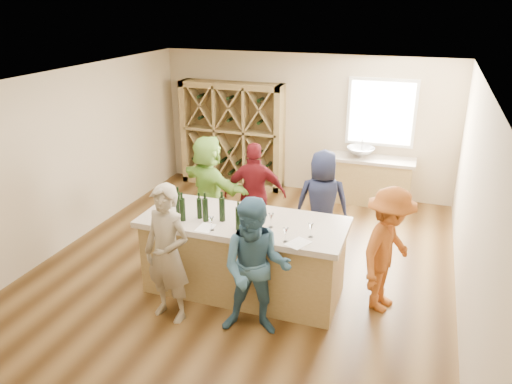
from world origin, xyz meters
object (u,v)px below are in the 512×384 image
(sink, at_px, (360,152))
(wine_bottle_f, at_px, (238,219))
(wine_rack, at_px, (232,135))
(person_far_mid, at_px, (255,194))
(wine_bottle_c, at_px, (199,208))
(person_server, at_px, (388,250))
(person_far_right, at_px, (322,203))
(person_near_right, at_px, (256,269))
(wine_bottle_d, at_px, (205,210))
(person_far_left, at_px, (209,186))
(tasting_counter_base, at_px, (244,258))
(wine_bottle_a, at_px, (178,203))
(wine_bottle_e, at_px, (222,209))
(wine_bottle_b, at_px, (182,210))
(person_near_left, at_px, (167,254))

(sink, height_order, wine_bottle_f, wine_bottle_f)
(wine_rack, xyz_separation_m, sink, (2.70, -0.07, -0.09))
(wine_bottle_f, bearing_deg, person_far_mid, 102.52)
(wine_bottle_c, bearing_deg, person_server, 8.75)
(person_far_right, bearing_deg, person_far_mid, -10.62)
(person_near_right, bearing_deg, wine_bottle_d, 135.11)
(person_far_left, bearing_deg, wine_bottle_d, 141.61)
(wine_rack, xyz_separation_m, tasting_counter_base, (1.71, -3.90, -0.60))
(wine_bottle_a, bearing_deg, person_far_right, 43.93)
(tasting_counter_base, xyz_separation_m, wine_bottle_a, (-0.89, -0.11, 0.73))
(wine_bottle_d, bearing_deg, wine_rack, 107.10)
(wine_bottle_e, bearing_deg, person_far_mid, 93.33)
(wine_bottle_c, xyz_separation_m, person_near_right, (1.01, -0.65, -0.35))
(wine_bottle_b, relative_size, person_near_left, 0.17)
(person_server, height_order, person_far_left, person_far_left)
(person_near_left, height_order, wine_bottle_f, person_near_left)
(person_server, bearing_deg, person_far_right, 60.77)
(sink, xyz_separation_m, wine_bottle_e, (-1.24, -3.95, 0.23))
(wine_bottle_e, height_order, person_server, person_server)
(person_near_left, xyz_separation_m, person_far_right, (1.42, 2.33, -0.05))
(person_near_left, bearing_deg, person_server, 33.74)
(wine_bottle_d, height_order, wine_bottle_e, wine_bottle_e)
(tasting_counter_base, xyz_separation_m, person_far_mid, (-0.34, 1.44, 0.35))
(sink, bearing_deg, wine_rack, 178.51)
(wine_bottle_a, distance_m, wine_bottle_e, 0.64)
(tasting_counter_base, bearing_deg, wine_bottle_c, -165.79)
(wine_bottle_c, height_order, person_far_left, person_far_left)
(person_near_right, bearing_deg, wine_rack, 103.36)
(sink, distance_m, person_far_right, 2.37)
(wine_bottle_c, relative_size, person_far_right, 0.17)
(wine_bottle_d, relative_size, person_far_mid, 0.18)
(wine_bottle_c, bearing_deg, sink, 68.64)
(wine_bottle_c, distance_m, person_far_left, 1.79)
(person_far_mid, bearing_deg, wine_bottle_d, 72.69)
(wine_bottle_e, xyz_separation_m, person_near_left, (-0.42, -0.74, -0.35))
(wine_bottle_f, bearing_deg, person_far_left, 124.30)
(wine_bottle_d, relative_size, wine_bottle_e, 0.97)
(person_far_left, bearing_deg, person_near_right, 153.78)
(tasting_counter_base, bearing_deg, person_near_right, -60.36)
(person_near_left, xyz_separation_m, person_far_left, (-0.51, 2.36, -0.02))
(person_near_right, bearing_deg, tasting_counter_base, 108.27)
(person_near_left, relative_size, wine_bottle_f, 5.94)
(wine_bottle_d, xyz_separation_m, person_far_mid, (0.11, 1.64, -0.38))
(person_far_mid, bearing_deg, person_far_left, -17.35)
(person_near_left, relative_size, person_near_right, 1.03)
(tasting_counter_base, distance_m, wine_bottle_a, 1.16)
(wine_bottle_a, bearing_deg, wine_bottle_d, -11.97)
(wine_bottle_c, height_order, person_near_right, person_near_right)
(wine_bottle_a, xyz_separation_m, wine_bottle_c, (0.33, -0.04, -0.01))
(wine_bottle_d, bearing_deg, tasting_counter_base, 23.98)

